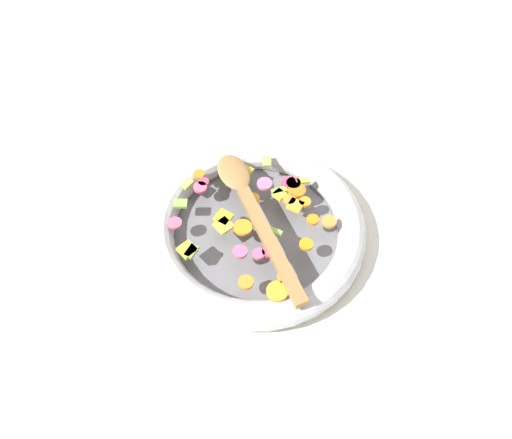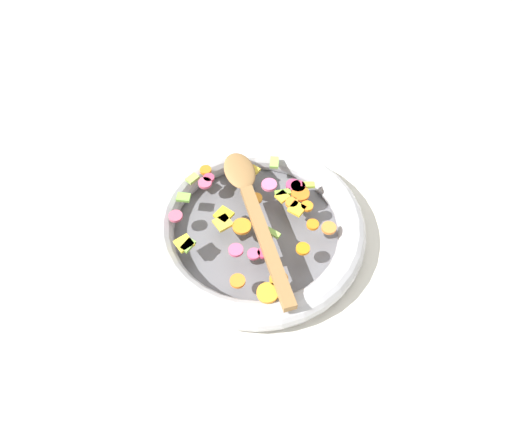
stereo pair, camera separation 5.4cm
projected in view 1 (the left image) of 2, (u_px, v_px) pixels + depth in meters
The scene contains 4 objects.
ground_plane at pixel (256, 235), 0.91m from camera, with size 4.00×4.00×0.00m, color silver.
skillet at pixel (256, 229), 0.90m from camera, with size 0.39×0.39×0.05m.
chopped_vegetables at pixel (256, 215), 0.88m from camera, with size 0.28×0.31×0.01m.
wooden_spoon at pixel (252, 207), 0.87m from camera, with size 0.14×0.33×0.01m.
Camera 1 is at (-0.33, -0.39, 0.76)m, focal length 35.00 mm.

